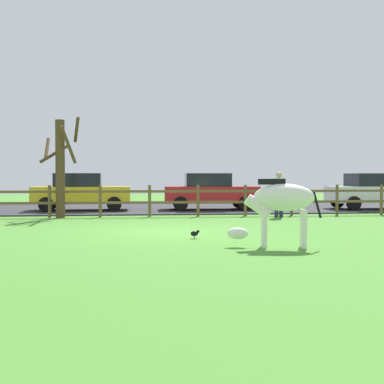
# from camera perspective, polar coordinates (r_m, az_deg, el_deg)

# --- Properties ---
(ground_plane) EXTENTS (60.00, 60.00, 0.00)m
(ground_plane) POSITION_cam_1_polar(r_m,az_deg,el_deg) (12.83, -3.03, -4.72)
(ground_plane) COLOR #47842D
(parking_asphalt) EXTENTS (28.00, 7.40, 0.05)m
(parking_asphalt) POSITION_cam_1_polar(r_m,az_deg,el_deg) (22.09, -4.41, -1.94)
(parking_asphalt) COLOR #2D2D33
(parking_asphalt) RESTS_ON ground_plane
(paddock_fence) EXTENTS (21.46, 0.11, 1.16)m
(paddock_fence) POSITION_cam_1_polar(r_m,az_deg,el_deg) (17.75, -5.00, -0.79)
(paddock_fence) COLOR brown
(paddock_fence) RESTS_ON ground_plane
(bare_tree) EXTENTS (1.54, 1.38, 3.54)m
(bare_tree) POSITION_cam_1_polar(r_m,az_deg,el_deg) (17.85, -15.18, 3.07)
(bare_tree) COLOR #513A23
(bare_tree) RESTS_ON ground_plane
(zebra) EXTENTS (1.92, 0.71, 1.41)m
(zebra) POSITION_cam_1_polar(r_m,az_deg,el_deg) (10.11, 10.26, -1.22)
(zebra) COLOR white
(zebra) RESTS_ON ground_plane
(crow_on_grass) EXTENTS (0.21, 0.10, 0.20)m
(crow_on_grass) POSITION_cam_1_polar(r_m,az_deg,el_deg) (11.44, 0.34, -4.87)
(crow_on_grass) COLOR black
(crow_on_grass) RESTS_ON ground_plane
(parked_car_red) EXTENTS (4.07, 2.02, 1.56)m
(parked_car_red) POSITION_cam_1_polar(r_m,az_deg,el_deg) (20.91, 2.15, 0.10)
(parked_car_red) COLOR red
(parked_car_red) RESTS_ON parking_asphalt
(parked_car_white) EXTENTS (4.00, 1.88, 1.56)m
(parked_car_white) POSITION_cam_1_polar(r_m,az_deg,el_deg) (22.73, 20.59, 0.12)
(parked_car_white) COLOR white
(parked_car_white) RESTS_ON parking_asphalt
(parked_car_yellow) EXTENTS (4.06, 2.00, 1.56)m
(parked_car_yellow) POSITION_cam_1_polar(r_m,az_deg,el_deg) (20.96, -12.89, 0.06)
(parked_car_yellow) COLOR yellow
(parked_car_yellow) RESTS_ON parking_asphalt
(visitor_near_fence) EXTENTS (0.38, 0.25, 1.64)m
(visitor_near_fence) POSITION_cam_1_polar(r_m,az_deg,el_deg) (17.69, 10.17, -0.02)
(visitor_near_fence) COLOR #232847
(visitor_near_fence) RESTS_ON ground_plane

